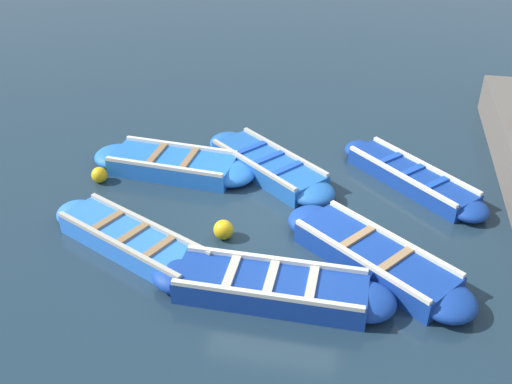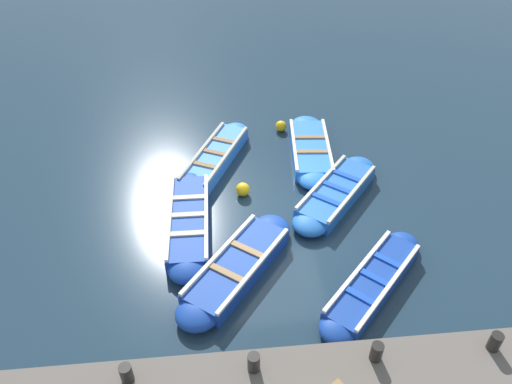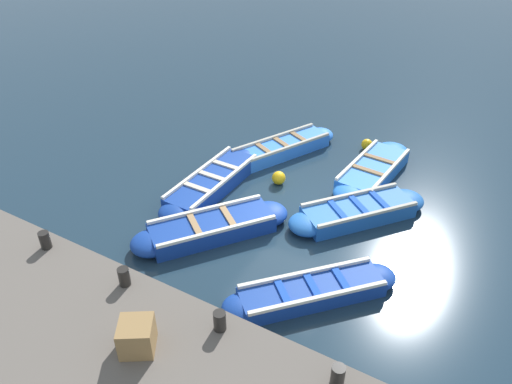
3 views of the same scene
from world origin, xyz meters
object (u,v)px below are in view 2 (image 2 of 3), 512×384
boat_drifting (189,221)px  buoy_orange_near (281,126)px  bollard_south (495,342)px  buoy_yellow_far (243,189)px  boat_centre (215,158)px  boat_broadside (237,267)px  bollard_north (126,373)px  boat_mid_row (336,193)px  bollard_mid_south (377,352)px  bollard_mid_north (254,363)px  boat_near_quay (373,283)px  boat_end_of_row (310,150)px

boat_drifting → buoy_orange_near: bearing=145.7°
bollard_south → buoy_yellow_far: bollard_south is taller
boat_centre → boat_drifting: bearing=-15.4°
boat_broadside → buoy_yellow_far: size_ratio=9.72×
buoy_orange_near → buoy_yellow_far: buoy_yellow_far is taller
boat_drifting → bollard_north: 4.44m
boat_centre → boat_mid_row: bearing=58.8°
boat_mid_row → bollard_mid_south: (4.95, -0.53, 0.86)m
boat_mid_row → boat_centre: bearing=-121.2°
bollard_mid_north → boat_centre: bearing=-176.3°
buoy_orange_near → bollard_south: bearing=16.1°
bollard_mid_south → buoy_orange_near: 8.25m
boat_mid_row → boat_centre: boat_mid_row is taller
boat_drifting → buoy_yellow_far: bearing=128.6°
boat_broadside → bollard_mid_north: (2.75, 0.10, 0.85)m
boat_broadside → buoy_orange_near: boat_broadside is taller
boat_near_quay → bollard_south: size_ratio=8.68×
boat_end_of_row → bollard_south: (6.87, 1.73, 0.86)m
boat_drifting → bollard_south: 6.66m
bollard_north → boat_end_of_row: bearing=148.8°
bollard_mid_north → buoy_orange_near: 8.39m
boat_broadside → buoy_yellow_far: 2.60m
bollard_north → boat_broadside: bearing=145.9°
bollard_mid_north → boat_near_quay: bearing=128.7°
boat_drifting → bollard_north: (4.27, -0.85, 0.85)m
boat_centre → bollard_south: (6.72, 4.36, 0.86)m
boat_mid_row → bollard_north: size_ratio=9.17×
boat_broadside → boat_centre: boat_broadside is taller
boat_drifting → buoy_yellow_far: 1.70m
boat_near_quay → bollard_south: 2.62m
boat_drifting → boat_centre: boat_drifting is taller
buoy_yellow_far → bollard_mid_north: bearing=-2.3°
boat_centre → bollard_mid_south: 7.19m
boat_end_of_row → bollard_mid_south: (6.87, -0.23, 0.86)m
boat_broadside → boat_centre: 3.99m
boat_broadside → boat_end_of_row: boat_broadside is taller
boat_drifting → bollard_mid_north: (4.27, 1.12, 0.85)m
bollard_north → bollard_south: (0.00, 5.89, 0.00)m
boat_drifting → bollard_north: bollard_north is taller
bollard_north → bollard_south: bearing=90.0°
bollard_mid_north → bollard_south: (0.00, 3.92, 0.00)m
buoy_orange_near → bollard_mid_north: bearing=-10.8°
bollard_mid_south → buoy_yellow_far: 5.68m
boat_end_of_row → boat_centre: boat_centre is taller
boat_broadside → buoy_orange_near: bearing=163.1°
bollard_north → buoy_orange_near: bollard_north is taller
bollard_north → bollard_south: same height
boat_centre → bollard_mid_north: (6.72, 0.44, 0.86)m
bollard_mid_south → bollard_south: same height
boat_end_of_row → buoy_yellow_far: (1.53, -1.98, -0.01)m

